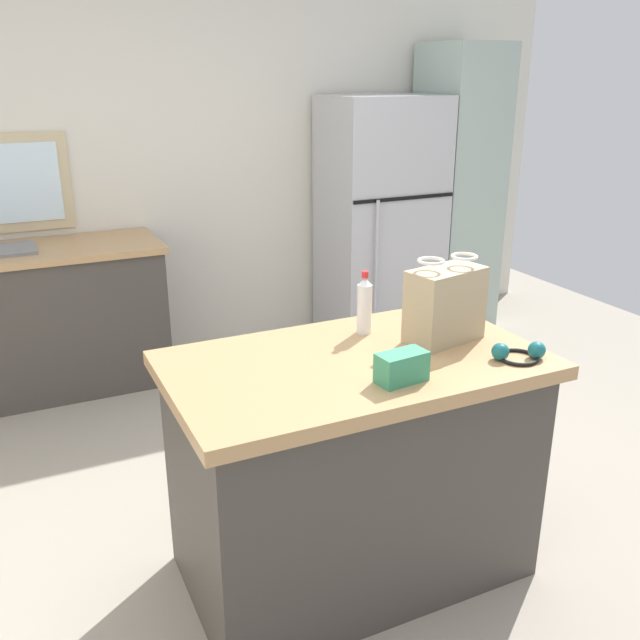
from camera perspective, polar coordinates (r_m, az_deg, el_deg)
The scene contains 10 objects.
ground at distance 3.23m, azimuth 2.92°, elevation -16.27°, with size 6.84×6.84×0.00m, color #9E9384.
back_wall at distance 4.91m, azimuth -10.81°, elevation 12.45°, with size 5.70×0.13×2.59m.
kitchen_island at distance 2.72m, azimuth 2.77°, elevation -12.06°, with size 1.37×0.80×0.92m.
refrigerator at distance 5.12m, azimuth 5.00°, elevation 8.24°, with size 0.80×0.67×1.75m.
tall_cabinet at distance 5.45m, azimuth 11.25°, elevation 10.53°, with size 0.49×0.59×2.10m.
sink_counter at distance 4.57m, azimuth -21.69°, elevation 0.12°, with size 1.42×0.64×1.10m.
shopping_bag at distance 2.67m, azimuth 10.31°, elevation 1.29°, with size 0.33×0.22×0.33m.
small_box at distance 2.32m, azimuth 6.77°, elevation -3.90°, with size 0.17×0.09×0.10m, color #388E66.
bottle at distance 2.71m, azimuth 3.63°, elevation 1.21°, with size 0.06×0.06×0.25m.
ear_defenders at distance 2.59m, azimuth 16.09°, elevation -2.66°, with size 0.19×0.19×0.06m.
Camera 1 is at (-1.26, -2.28, 1.91)m, focal length 38.67 mm.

